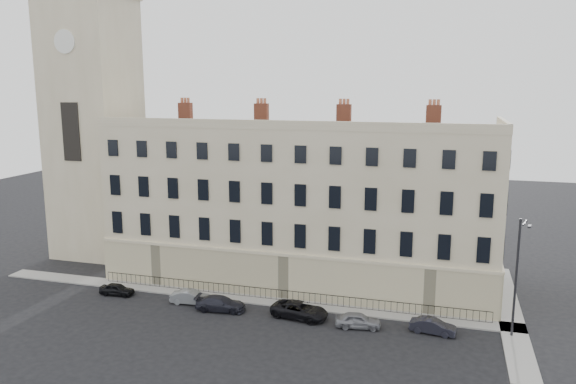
# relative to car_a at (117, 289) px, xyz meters

# --- Properties ---
(ground) EXTENTS (160.00, 160.00, 0.00)m
(ground) POSITION_rel_car_a_xyz_m (20.79, -2.69, -0.54)
(ground) COLOR black
(ground) RESTS_ON ground
(terrace) EXTENTS (36.22, 12.22, 17.00)m
(terrace) POSITION_rel_car_a_xyz_m (14.82, 9.28, 6.96)
(terrace) COLOR #C4B691
(terrace) RESTS_ON ground
(church_tower) EXTENTS (8.00, 8.13, 44.00)m
(church_tower) POSITION_rel_car_a_xyz_m (-9.21, 11.31, 18.12)
(church_tower) COLOR #C4B691
(church_tower) RESTS_ON ground
(pavement_terrace) EXTENTS (48.00, 2.00, 0.12)m
(pavement_terrace) POSITION_rel_car_a_xyz_m (10.79, 2.31, -0.48)
(pavement_terrace) COLOR gray
(pavement_terrace) RESTS_ON ground
(pavement_east_return) EXTENTS (2.00, 24.00, 0.12)m
(pavement_east_return) POSITION_rel_car_a_xyz_m (33.79, 5.31, -0.48)
(pavement_east_return) COLOR gray
(pavement_east_return) RESTS_ON ground
(railings) EXTENTS (35.00, 0.04, 0.96)m
(railings) POSITION_rel_car_a_xyz_m (14.79, 2.71, 0.01)
(railings) COLOR black
(railings) RESTS_ON ground
(car_a) EXTENTS (3.21, 1.42, 1.07)m
(car_a) POSITION_rel_car_a_xyz_m (0.00, 0.00, 0.00)
(car_a) COLOR black
(car_a) RESTS_ON ground
(car_b) EXTENTS (3.68, 1.60, 1.18)m
(car_b) POSITION_rel_car_a_xyz_m (7.37, -0.00, 0.05)
(car_b) COLOR slate
(car_b) RESTS_ON ground
(car_c) EXTENTS (4.42, 2.18, 1.24)m
(car_c) POSITION_rel_car_a_xyz_m (10.43, -0.71, 0.08)
(car_c) COLOR black
(car_c) RESTS_ON ground
(car_d) EXTENTS (4.98, 2.85, 1.31)m
(car_d) POSITION_rel_car_a_xyz_m (17.22, -0.29, 0.12)
(car_d) COLOR black
(car_d) RESTS_ON ground
(car_e) EXTENTS (3.74, 1.95, 1.22)m
(car_e) POSITION_rel_car_a_xyz_m (22.11, -0.86, 0.07)
(car_e) COLOR gray
(car_e) RESTS_ON ground
(car_f) EXTENTS (3.60, 1.63, 1.15)m
(car_f) POSITION_rel_car_a_xyz_m (27.78, -0.29, 0.04)
(car_f) COLOR black
(car_f) RESTS_ON ground
(streetlamp) EXTENTS (0.70, 1.94, 9.18)m
(streetlamp) POSITION_rel_car_a_xyz_m (33.56, 0.64, 4.55)
(streetlamp) COLOR #29292D
(streetlamp) RESTS_ON ground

